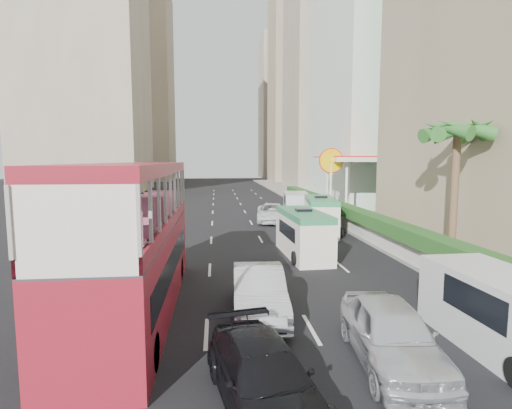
{
  "coord_description": "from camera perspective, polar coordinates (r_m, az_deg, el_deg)",
  "views": [
    {
      "loc": [
        -3.27,
        -13.5,
        5.18
      ],
      "look_at": [
        -1.5,
        4.0,
        3.2
      ],
      "focal_mm": 28.0,
      "sensor_mm": 36.0,
      "label": 1
    }
  ],
  "objects": [
    {
      "name": "panel_van_far",
      "position": [
        37.02,
        5.77,
        -0.0
      ],
      "size": [
        2.78,
        5.55,
        2.13
      ],
      "primitive_type": "cube",
      "rotation": [
        0.0,
        0.0,
        -0.12
      ],
      "color": "silver",
      "rests_on": "ground"
    },
    {
      "name": "ground_plane",
      "position": [
        14.83,
        7.57,
        -14.08
      ],
      "size": [
        200.0,
        200.0,
        0.0
      ],
      "primitive_type": "plane",
      "color": "black",
      "rests_on": "ground"
    },
    {
      "name": "double_decker_bus",
      "position": [
        14.03,
        -16.94,
        -4.74
      ],
      "size": [
        2.5,
        11.0,
        5.06
      ],
      "primitive_type": "cube",
      "color": "maroon",
      "rests_on": "ground"
    },
    {
      "name": "palm_tree",
      "position": [
        20.79,
        26.43,
        0.78
      ],
      "size": [
        0.36,
        0.36,
        6.4
      ],
      "primitive_type": "cylinder",
      "color": "brown",
      "rests_on": "sidewalk"
    },
    {
      "name": "shell_station",
      "position": [
        38.92,
        14.19,
        2.64
      ],
      "size": [
        6.5,
        8.0,
        5.5
      ],
      "primitive_type": "cube",
      "color": "silver",
      "rests_on": "ground"
    },
    {
      "name": "tower_far_a",
      "position": [
        99.07,
        6.37,
        16.15
      ],
      "size": [
        14.0,
        14.0,
        44.0
      ],
      "primitive_type": "cube",
      "color": "tan",
      "rests_on": "ground"
    },
    {
      "name": "kerb_wall",
      "position": [
        29.43,
        13.08,
        -2.55
      ],
      "size": [
        0.3,
        44.0,
        1.0
      ],
      "primitive_type": "cube",
      "color": "silver",
      "rests_on": "sidewalk"
    },
    {
      "name": "tower_left_b",
      "position": [
        106.69,
        -16.43,
        15.77
      ],
      "size": [
        16.0,
        16.0,
        46.0
      ],
      "primitive_type": "cube",
      "color": "tan",
      "rests_on": "ground"
    },
    {
      "name": "hedge",
      "position": [
        29.32,
        13.12,
        -0.9
      ],
      "size": [
        1.1,
        44.0,
        0.7
      ],
      "primitive_type": "cube",
      "color": "#2D6626",
      "rests_on": "kerb_wall"
    },
    {
      "name": "panel_van_near",
      "position": [
        12.93,
        32.27,
        -13.22
      ],
      "size": [
        2.23,
        5.29,
        2.1
      ],
      "primitive_type": "cube",
      "rotation": [
        0.0,
        0.0,
        0.03
      ],
      "color": "silver",
      "rests_on": "ground"
    },
    {
      "name": "minibus_near",
      "position": [
        21.66,
        6.76,
        -4.16
      ],
      "size": [
        2.12,
        5.59,
        2.44
      ],
      "primitive_type": "cube",
      "rotation": [
        0.0,
        0.0,
        0.05
      ],
      "color": "silver",
      "rests_on": "ground"
    },
    {
      "name": "van_asset",
      "position": [
        33.47,
        2.33,
        -2.49
      ],
      "size": [
        3.12,
        5.69,
        1.51
      ],
      "primitive_type": "imported",
      "rotation": [
        0.0,
        0.0,
        -0.12
      ],
      "color": "silver",
      "rests_on": "ground"
    },
    {
      "name": "car_black",
      "position": [
        9.42,
        1.12,
        -26.94
      ],
      "size": [
        2.69,
        4.85,
        1.33
      ],
      "primitive_type": "imported",
      "rotation": [
        0.0,
        0.0,
        0.19
      ],
      "color": "black",
      "rests_on": "ground"
    },
    {
      "name": "car_silver_lane_a",
      "position": [
        13.91,
        0.4,
        -15.43
      ],
      "size": [
        1.86,
        4.86,
        1.58
      ],
      "primitive_type": "imported",
      "rotation": [
        0.0,
        0.0,
        -0.04
      ],
      "color": "silver",
      "rests_on": "ground"
    },
    {
      "name": "tower_left_a",
      "position": [
        74.54,
        -23.48,
        22.12
      ],
      "size": [
        18.0,
        18.0,
        52.0
      ],
      "primitive_type": "cube",
      "color": "#B0A28B",
      "rests_on": "ground"
    },
    {
      "name": "tower_far_b",
      "position": [
        120.16,
        4.1,
        13.48
      ],
      "size": [
        14.0,
        14.0,
        40.0
      ],
      "primitive_type": "cube",
      "color": "#B0A28B",
      "rests_on": "ground"
    },
    {
      "name": "car_silver_lane_b",
      "position": [
        11.49,
        18.59,
        -20.71
      ],
      "size": [
        2.31,
        4.85,
        1.6
      ],
      "primitive_type": "imported",
      "rotation": [
        0.0,
        0.0,
        -0.09
      ],
      "color": "silver",
      "rests_on": "ground"
    },
    {
      "name": "sidewalk",
      "position": [
        40.73,
        11.81,
        -0.9
      ],
      "size": [
        6.0,
        120.0,
        0.18
      ],
      "primitive_type": "cube",
      "color": "#99968C",
      "rests_on": "ground"
    },
    {
      "name": "tower_mid",
      "position": [
        77.19,
        11.19,
        21.17
      ],
      "size": [
        16.0,
        16.0,
        50.0
      ],
      "primitive_type": "cube",
      "color": "#B0A28B",
      "rests_on": "ground"
    },
    {
      "name": "minibus_far",
      "position": [
        28.59,
        9.2,
        -1.55
      ],
      "size": [
        2.72,
        5.89,
        2.51
      ],
      "primitive_type": "cube",
      "rotation": [
        0.0,
        0.0,
        -0.15
      ],
      "color": "silver",
      "rests_on": "ground"
    }
  ]
}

